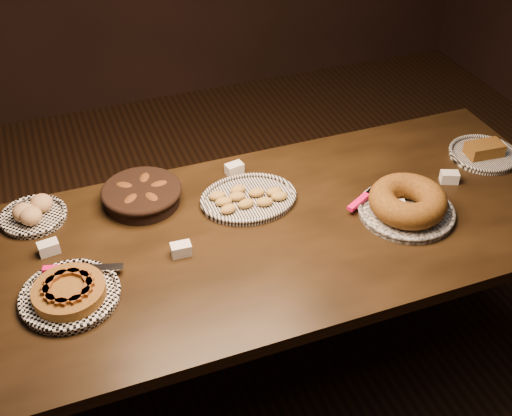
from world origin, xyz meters
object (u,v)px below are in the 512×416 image
object	(u,v)px
buffet_table	(269,244)
bundt_cake_plate	(407,204)
apple_tart_plate	(70,293)
madeleine_platter	(248,198)

from	to	relation	value
buffet_table	bundt_cake_plate	bearing A→B (deg)	-10.79
apple_tart_plate	bundt_cake_plate	bearing A→B (deg)	-12.34
madeleine_platter	bundt_cake_plate	size ratio (longest dim) A/B	0.95
madeleine_platter	bundt_cake_plate	distance (m)	0.60
bundt_cake_plate	madeleine_platter	bearing A→B (deg)	165.38
madeleine_platter	bundt_cake_plate	world-z (taller)	bundt_cake_plate
buffet_table	bundt_cake_plate	distance (m)	0.53
bundt_cake_plate	apple_tart_plate	bearing A→B (deg)	-166.95
apple_tart_plate	bundt_cake_plate	world-z (taller)	bundt_cake_plate
madeleine_platter	bundt_cake_plate	bearing A→B (deg)	-40.71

